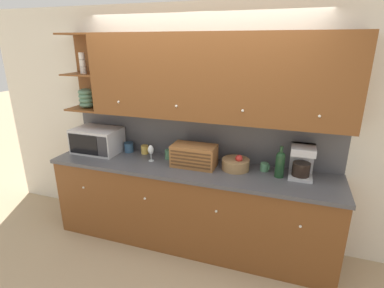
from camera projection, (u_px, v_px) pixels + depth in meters
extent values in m
plane|color=tan|center=(197.00, 226.00, 3.79)|extent=(24.00, 24.00, 0.00)
cube|color=silver|center=(199.00, 127.00, 3.39)|extent=(5.50, 0.06, 2.60)
cube|color=brown|center=(189.00, 207.00, 3.37)|extent=(3.10, 0.61, 0.90)
cube|color=#4C4C51|center=(189.00, 169.00, 3.20)|extent=(3.12, 0.64, 0.04)
sphere|color=white|center=(83.00, 188.00, 3.38)|extent=(0.03, 0.03, 0.03)
sphere|color=white|center=(145.00, 199.00, 3.14)|extent=(0.03, 0.03, 0.03)
sphere|color=white|center=(216.00, 211.00, 2.90)|extent=(0.03, 0.03, 0.03)
sphere|color=white|center=(300.00, 226.00, 2.67)|extent=(0.03, 0.03, 0.03)
cube|color=#4C4C51|center=(198.00, 136.00, 3.40)|extent=(3.10, 0.01, 0.50)
cube|color=brown|center=(214.00, 78.00, 2.97)|extent=(2.68, 0.33, 0.86)
cube|color=brown|center=(92.00, 72.00, 3.58)|extent=(0.42, 0.02, 0.86)
cube|color=brown|center=(88.00, 109.00, 3.58)|extent=(0.42, 0.33, 0.02)
cube|color=brown|center=(84.00, 74.00, 3.45)|extent=(0.42, 0.33, 0.02)
cube|color=brown|center=(79.00, 34.00, 3.31)|extent=(0.42, 0.33, 0.02)
sphere|color=white|center=(118.00, 102.00, 3.21)|extent=(0.03, 0.03, 0.03)
sphere|color=white|center=(176.00, 106.00, 3.01)|extent=(0.03, 0.03, 0.03)
sphere|color=white|center=(243.00, 111.00, 2.80)|extent=(0.03, 0.03, 0.03)
sphere|color=white|center=(319.00, 116.00, 2.60)|extent=(0.03, 0.03, 0.03)
ellipsoid|color=slate|center=(87.00, 104.00, 3.56)|extent=(0.18, 0.18, 0.08)
ellipsoid|color=slate|center=(87.00, 100.00, 3.55)|extent=(0.18, 0.18, 0.08)
ellipsoid|color=slate|center=(86.00, 96.00, 3.53)|extent=(0.18, 0.18, 0.08)
ellipsoid|color=slate|center=(86.00, 92.00, 3.51)|extent=(0.18, 0.18, 0.08)
cylinder|color=silver|center=(83.00, 70.00, 3.43)|extent=(0.07, 0.07, 0.08)
cylinder|color=silver|center=(83.00, 63.00, 3.41)|extent=(0.07, 0.07, 0.08)
cylinder|color=silver|center=(82.00, 56.00, 3.38)|extent=(0.07, 0.07, 0.08)
cube|color=silver|center=(98.00, 140.00, 3.60)|extent=(0.55, 0.37, 0.29)
cube|color=black|center=(83.00, 145.00, 3.44)|extent=(0.38, 0.01, 0.23)
cube|color=#2D2D33|center=(102.00, 147.00, 3.37)|extent=(0.12, 0.01, 0.23)
cylinder|color=#33567A|center=(129.00, 147.00, 3.62)|extent=(0.11, 0.11, 0.11)
cylinder|color=navy|center=(129.00, 143.00, 3.60)|extent=(0.11, 0.11, 0.01)
cylinder|color=gold|center=(145.00, 149.00, 3.57)|extent=(0.09, 0.09, 0.10)
torus|color=gold|center=(149.00, 150.00, 3.55)|extent=(0.01, 0.07, 0.07)
cylinder|color=silver|center=(151.00, 161.00, 3.36)|extent=(0.06, 0.06, 0.01)
cylinder|color=silver|center=(151.00, 157.00, 3.35)|extent=(0.01, 0.01, 0.07)
ellipsoid|color=silver|center=(151.00, 150.00, 3.32)|extent=(0.07, 0.07, 0.11)
cylinder|color=#4C845B|center=(169.00, 154.00, 3.41)|extent=(0.09, 0.09, 0.11)
torus|color=#4C845B|center=(173.00, 155.00, 3.39)|extent=(0.01, 0.07, 0.07)
cube|color=#996033|center=(194.00, 156.00, 3.19)|extent=(0.47, 0.25, 0.24)
cube|color=#54351C|center=(190.00, 167.00, 3.10)|extent=(0.43, 0.01, 0.02)
cube|color=#54351C|center=(190.00, 163.00, 3.08)|extent=(0.43, 0.01, 0.02)
cube|color=#54351C|center=(190.00, 160.00, 3.07)|extent=(0.43, 0.01, 0.02)
cube|color=#54351C|center=(190.00, 156.00, 3.06)|extent=(0.43, 0.01, 0.02)
cube|color=#54351C|center=(190.00, 153.00, 3.05)|extent=(0.43, 0.01, 0.02)
cylinder|color=#937047|center=(236.00, 164.00, 3.12)|extent=(0.29, 0.29, 0.11)
sphere|color=red|center=(239.00, 158.00, 3.07)|extent=(0.08, 0.08, 0.08)
cylinder|color=#4C845B|center=(264.00, 167.00, 3.09)|extent=(0.08, 0.08, 0.09)
torus|color=#4C845B|center=(269.00, 167.00, 3.07)|extent=(0.01, 0.06, 0.06)
cylinder|color=#19381E|center=(280.00, 167.00, 2.93)|extent=(0.09, 0.09, 0.22)
sphere|color=#19381E|center=(281.00, 156.00, 2.89)|extent=(0.09, 0.09, 0.09)
cylinder|color=#19381E|center=(281.00, 150.00, 2.87)|extent=(0.03, 0.03, 0.07)
cube|color=#B7B7BC|center=(300.00, 176.00, 2.95)|extent=(0.22, 0.25, 0.03)
cylinder|color=black|center=(301.00, 169.00, 2.91)|extent=(0.17, 0.17, 0.13)
cube|color=#B7B7BC|center=(302.00, 159.00, 2.99)|extent=(0.22, 0.06, 0.32)
cube|color=#B7B7BC|center=(303.00, 150.00, 2.86)|extent=(0.22, 0.25, 0.07)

